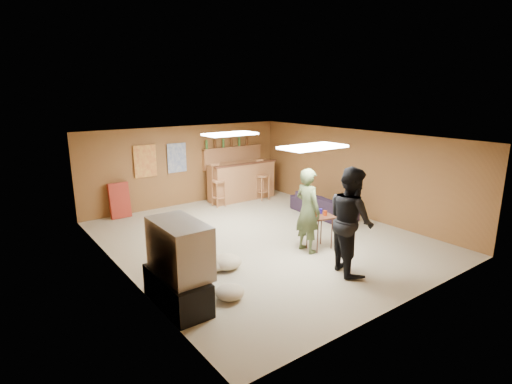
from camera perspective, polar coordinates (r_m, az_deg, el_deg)
ground at (r=8.81m, az=0.78°, el=-6.57°), size 7.00×7.00×0.00m
ceiling at (r=8.29m, az=0.83°, el=7.79°), size 6.00×7.00×0.02m
wall_back at (r=11.41m, az=-9.91°, el=3.77°), size 6.00×0.02×2.20m
wall_front at (r=6.19m, az=20.90°, el=-5.89°), size 6.00×0.02×2.20m
wall_left at (r=7.15m, az=-18.76°, el=-3.05°), size 0.02×7.00×2.20m
wall_right at (r=10.53m, az=13.93°, el=2.70°), size 0.02×7.00×2.20m
tv_stand at (r=6.24m, az=-11.19°, el=-13.52°), size 0.55×1.30×0.50m
dvd_box at (r=6.37m, az=-9.31°, el=-13.84°), size 0.35×0.50×0.08m
tv_body at (r=6.00m, az=-10.89°, el=-7.86°), size 0.60×1.10×0.80m
tv_screen at (r=6.13m, az=-8.26°, el=-7.26°), size 0.02×0.95×0.65m
bar_counter at (r=11.79m, az=-2.07°, el=1.59°), size 2.00×0.60×1.10m
bar_lip at (r=11.48m, az=-1.39°, el=4.05°), size 2.10×0.12×0.05m
bar_shelf at (r=11.99m, az=-3.34°, el=6.40°), size 2.00×0.18×0.05m
bar_backing at (r=12.06m, az=-3.37°, el=5.00°), size 2.00×0.14×0.60m
poster_left at (r=10.86m, az=-15.55°, el=4.27°), size 0.60×0.03×0.85m
poster_right at (r=11.20m, az=-11.25°, el=4.82°), size 0.55×0.03×0.80m
folding_chair_stack at (r=10.64m, az=-18.92°, el=-1.14°), size 0.50×0.26×0.91m
ceiling_panel_front at (r=7.17m, az=8.15°, el=6.39°), size 1.20×0.60×0.04m
ceiling_panel_back at (r=9.27m, az=-3.71°, el=8.26°), size 1.20×0.60×0.04m
person_olive at (r=7.92m, az=7.39°, el=-2.64°), size 0.41×0.62×1.69m
person_black at (r=7.14m, az=13.40°, el=-3.96°), size 1.01×1.12×1.89m
sofa at (r=10.46m, az=9.58°, el=-1.82°), size 0.84×1.90×0.54m
tray_table at (r=8.22m, az=9.05°, el=-5.71°), size 0.62×0.54×0.70m
cup_red_near at (r=8.07m, az=8.39°, el=-3.04°), size 0.11×0.11×0.11m
cup_red_far at (r=8.12m, az=9.84°, el=-3.01°), size 0.09×0.09×0.10m
cup_blue at (r=8.25m, az=9.19°, el=-2.71°), size 0.09×0.09×0.10m
bar_stool_left at (r=11.08m, az=-5.39°, el=0.81°), size 0.44×0.44×1.14m
bar_stool_right at (r=11.71m, az=0.95°, el=1.71°), size 0.40×0.40×1.18m
cushion_near_tv at (r=7.37m, az=-4.23°, el=-9.90°), size 0.60×0.60×0.24m
cushion_mid at (r=7.34m, az=-5.68°, el=-10.22°), size 0.53×0.53×0.20m
cushion_far at (r=6.39m, az=-3.77°, el=-14.08°), size 0.58×0.58×0.21m
bottle_row at (r=11.85m, az=-4.11°, el=7.05°), size 1.48×0.08×0.26m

